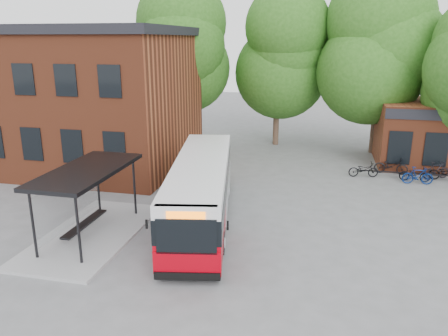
% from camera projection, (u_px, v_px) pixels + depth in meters
% --- Properties ---
extents(ground, '(100.00, 100.00, 0.00)m').
position_uv_depth(ground, '(204.00, 236.00, 17.96)').
color(ground, '#5F5F61').
extents(station_building, '(18.40, 10.40, 8.50)m').
position_uv_depth(station_building, '(45.00, 96.00, 27.96)').
color(station_building, brown).
rests_on(station_building, ground).
extents(bus_shelter, '(3.60, 7.00, 2.90)m').
position_uv_depth(bus_shelter, '(89.00, 203.00, 17.58)').
color(bus_shelter, black).
rests_on(bus_shelter, ground).
extents(bike_rail, '(5.20, 0.10, 0.38)m').
position_uv_depth(bike_rail, '(404.00, 176.00, 25.26)').
color(bike_rail, black).
rests_on(bike_rail, ground).
extents(tree_0, '(7.92, 7.92, 11.00)m').
position_uv_depth(tree_0, '(183.00, 71.00, 32.64)').
color(tree_0, '#255717').
rests_on(tree_0, ground).
extents(tree_1, '(7.92, 7.92, 10.40)m').
position_uv_depth(tree_1, '(278.00, 76.00, 32.16)').
color(tree_1, '#255717').
rests_on(tree_1, ground).
extents(tree_2, '(7.92, 7.92, 11.00)m').
position_uv_depth(tree_2, '(379.00, 74.00, 29.63)').
color(tree_2, '#255717').
rests_on(tree_2, ground).
extents(city_bus, '(4.30, 11.11, 2.76)m').
position_uv_depth(city_bus, '(201.00, 191.00, 19.10)').
color(city_bus, '#AA000D').
rests_on(city_bus, ground).
extents(bicycle_0, '(1.78, 0.86, 0.90)m').
position_uv_depth(bicycle_0, '(363.00, 170.00, 25.52)').
color(bicycle_0, black).
rests_on(bicycle_0, ground).
extents(bicycle_2, '(1.98, 0.87, 1.01)m').
position_uv_depth(bicycle_2, '(391.00, 166.00, 26.10)').
color(bicycle_2, black).
rests_on(bicycle_2, ground).
extents(bicycle_4, '(1.69, 0.72, 0.86)m').
position_uv_depth(bicycle_4, '(415.00, 174.00, 24.72)').
color(bicycle_4, black).
rests_on(bicycle_4, ground).
extents(bicycle_5, '(1.69, 0.56, 1.00)m').
position_uv_depth(bicycle_5, '(418.00, 176.00, 24.22)').
color(bicycle_5, navy).
rests_on(bicycle_5, ground).
extents(bicycle_6, '(1.88, 1.06, 0.93)m').
position_uv_depth(bicycle_6, '(446.00, 173.00, 24.78)').
color(bicycle_6, black).
rests_on(bicycle_6, ground).
extents(bicycle_7, '(1.73, 1.10, 1.01)m').
position_uv_depth(bicycle_7, '(436.00, 170.00, 25.17)').
color(bicycle_7, black).
rests_on(bicycle_7, ground).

